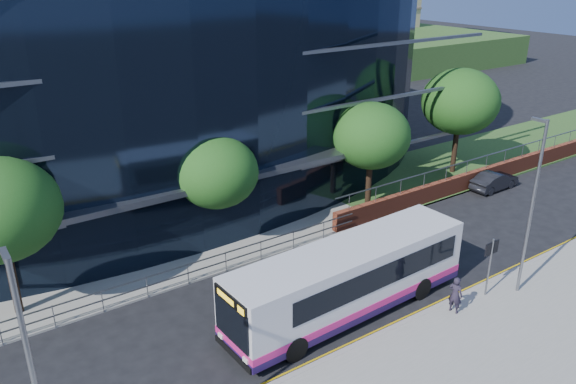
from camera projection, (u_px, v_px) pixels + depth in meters
ground at (387, 313)px, 24.13m from camera, size 200.00×200.00×0.00m
pavement_near at (484, 378)px, 20.30m from camera, size 80.00×8.00×0.15m
kerb at (404, 323)px, 23.34m from camera, size 80.00×0.25×0.16m
yellow_line_outer at (400, 322)px, 23.52m from camera, size 80.00×0.08×0.01m
yellow_line_inner at (398, 321)px, 23.64m from camera, size 80.00×0.08×0.01m
far_forecourt at (156, 250)px, 29.33m from camera, size 50.00×8.00×0.10m
grass_verge at (509, 149)px, 45.09m from camera, size 36.00×8.00×0.12m
glass_office at (113, 66)px, 34.85m from camera, size 44.00×23.10×16.00m
retaining_wall at (520, 165)px, 39.96m from camera, size 34.00×0.40×2.11m
guard_railings at (147, 282)px, 24.95m from camera, size 24.00×0.05×1.10m
street_sign at (491, 255)px, 24.47m from camera, size 0.85×0.09×2.80m
tree_far_b at (216, 172)px, 28.18m from camera, size 4.29×4.29×6.05m
tree_far_c at (371, 136)px, 32.93m from camera, size 4.62×4.62×6.51m
tree_far_d at (460, 102)px, 38.17m from camera, size 5.28×5.28×7.44m
tree_dist_e at (299, 49)px, 65.45m from camera, size 4.62×4.62×6.51m
tree_dist_f at (387, 40)px, 75.50m from camera, size 4.29×4.29×6.05m
streetlight_east at (532, 204)px, 23.94m from camera, size 0.15×0.77×8.00m
city_bus at (351, 278)px, 23.69m from camera, size 11.62×3.05×3.12m
parked_car at (494, 181)px, 37.03m from camera, size 3.72×1.37×1.22m
pedestrian at (455, 295)px, 23.69m from camera, size 0.55×0.69×1.68m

